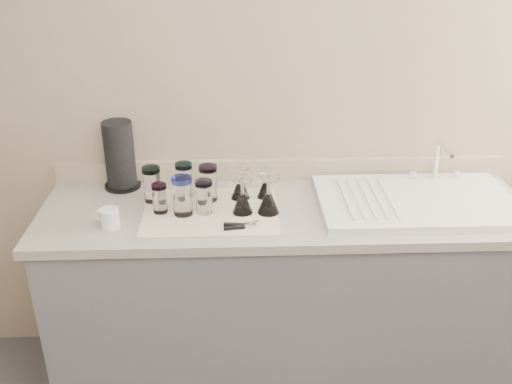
{
  "coord_description": "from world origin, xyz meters",
  "views": [
    {
      "loc": [
        -0.21,
        -0.92,
        2.0
      ],
      "look_at": [
        -0.13,
        1.15,
        1.0
      ],
      "focal_mm": 40.0,
      "sensor_mm": 36.0,
      "label": 1
    }
  ],
  "objects_px": {
    "tumbler_cyan": "(184,179)",
    "can_opener": "(241,226)",
    "tumbler_teal": "(152,184)",
    "white_mug": "(109,218)",
    "paper_towel_roll": "(120,156)",
    "goblet_front_left": "(242,201)",
    "sink_unit": "(416,201)",
    "goblet_back_left": "(240,187)",
    "goblet_front_right": "(268,200)",
    "tumbler_lavender": "(204,197)",
    "tumbler_purple": "(208,183)",
    "tumbler_magenta": "(160,198)",
    "goblet_back_right": "(265,188)",
    "tumbler_blue": "(182,196)"
  },
  "relations": [
    {
      "from": "tumbler_blue",
      "to": "paper_towel_roll",
      "type": "distance_m",
      "value": 0.42
    },
    {
      "from": "goblet_back_right",
      "to": "white_mug",
      "type": "xyz_separation_m",
      "value": [
        -0.62,
        -0.23,
        -0.01
      ]
    },
    {
      "from": "can_opener",
      "to": "goblet_back_right",
      "type": "bearing_deg",
      "value": 68.26
    },
    {
      "from": "tumbler_purple",
      "to": "tumbler_blue",
      "type": "distance_m",
      "value": 0.16
    },
    {
      "from": "sink_unit",
      "to": "goblet_back_right",
      "type": "distance_m",
      "value": 0.64
    },
    {
      "from": "goblet_back_left",
      "to": "goblet_front_left",
      "type": "distance_m",
      "value": 0.13
    },
    {
      "from": "goblet_back_left",
      "to": "tumbler_lavender",
      "type": "bearing_deg",
      "value": -139.3
    },
    {
      "from": "tumbler_purple",
      "to": "goblet_back_left",
      "type": "height_order",
      "value": "tumbler_purple"
    },
    {
      "from": "goblet_back_right",
      "to": "goblet_front_right",
      "type": "xyz_separation_m",
      "value": [
        0.01,
        -0.14,
        0.01
      ]
    },
    {
      "from": "tumbler_magenta",
      "to": "can_opener",
      "type": "distance_m",
      "value": 0.36
    },
    {
      "from": "can_opener",
      "to": "tumbler_blue",
      "type": "bearing_deg",
      "value": 151.54
    },
    {
      "from": "tumbler_cyan",
      "to": "tumbler_purple",
      "type": "distance_m",
      "value": 0.11
    },
    {
      "from": "tumbler_cyan",
      "to": "tumbler_purple",
      "type": "height_order",
      "value": "tumbler_purple"
    },
    {
      "from": "tumbler_lavender",
      "to": "goblet_front_right",
      "type": "distance_m",
      "value": 0.26
    },
    {
      "from": "can_opener",
      "to": "tumbler_purple",
      "type": "bearing_deg",
      "value": 117.84
    },
    {
      "from": "tumbler_magenta",
      "to": "goblet_back_left",
      "type": "height_order",
      "value": "goblet_back_left"
    },
    {
      "from": "tumbler_cyan",
      "to": "goblet_front_right",
      "type": "height_order",
      "value": "goblet_front_right"
    },
    {
      "from": "goblet_back_right",
      "to": "goblet_front_left",
      "type": "relative_size",
      "value": 0.81
    },
    {
      "from": "tumbler_cyan",
      "to": "white_mug",
      "type": "bearing_deg",
      "value": -137.46
    },
    {
      "from": "tumbler_cyan",
      "to": "goblet_front_left",
      "type": "xyz_separation_m",
      "value": [
        0.25,
        -0.17,
        -0.02
      ]
    },
    {
      "from": "tumbler_purple",
      "to": "tumbler_blue",
      "type": "height_order",
      "value": "tumbler_blue"
    },
    {
      "from": "tumbler_blue",
      "to": "paper_towel_roll",
      "type": "relative_size",
      "value": 0.53
    },
    {
      "from": "goblet_front_left",
      "to": "paper_towel_roll",
      "type": "bearing_deg",
      "value": 152.22
    },
    {
      "from": "tumbler_cyan",
      "to": "tumbler_magenta",
      "type": "xyz_separation_m",
      "value": [
        -0.09,
        -0.15,
        -0.01
      ]
    },
    {
      "from": "tumbler_lavender",
      "to": "can_opener",
      "type": "distance_m",
      "value": 0.21
    },
    {
      "from": "tumbler_teal",
      "to": "tumbler_magenta",
      "type": "bearing_deg",
      "value": -67.72
    },
    {
      "from": "tumbler_teal",
      "to": "white_mug",
      "type": "bearing_deg",
      "value": -124.6
    },
    {
      "from": "tumbler_lavender",
      "to": "tumbler_magenta",
      "type": "bearing_deg",
      "value": 176.51
    },
    {
      "from": "goblet_back_right",
      "to": "can_opener",
      "type": "distance_m",
      "value": 0.29
    },
    {
      "from": "tumbler_purple",
      "to": "goblet_front_left",
      "type": "relative_size",
      "value": 1.01
    },
    {
      "from": "goblet_front_right",
      "to": "goblet_back_left",
      "type": "bearing_deg",
      "value": 129.09
    },
    {
      "from": "sink_unit",
      "to": "goblet_back_left",
      "type": "bearing_deg",
      "value": 173.6
    },
    {
      "from": "tumbler_purple",
      "to": "goblet_back_left",
      "type": "relative_size",
      "value": 1.06
    },
    {
      "from": "goblet_front_left",
      "to": "paper_towel_roll",
      "type": "distance_m",
      "value": 0.61
    },
    {
      "from": "tumbler_teal",
      "to": "goblet_front_left",
      "type": "height_order",
      "value": "same"
    },
    {
      "from": "paper_towel_roll",
      "to": "tumbler_lavender",
      "type": "bearing_deg",
      "value": -36.1
    },
    {
      "from": "tumbler_purple",
      "to": "white_mug",
      "type": "xyz_separation_m",
      "value": [
        -0.38,
        -0.21,
        -0.05
      ]
    },
    {
      "from": "tumbler_blue",
      "to": "can_opener",
      "type": "xyz_separation_m",
      "value": [
        0.23,
        -0.13,
        -0.07
      ]
    },
    {
      "from": "tumbler_purple",
      "to": "tumbler_blue",
      "type": "xyz_separation_m",
      "value": [
        -0.1,
        -0.13,
        0.0
      ]
    },
    {
      "from": "tumbler_cyan",
      "to": "tumbler_lavender",
      "type": "height_order",
      "value": "tumbler_cyan"
    },
    {
      "from": "tumbler_magenta",
      "to": "white_mug",
      "type": "bearing_deg",
      "value": -150.81
    },
    {
      "from": "tumbler_magenta",
      "to": "goblet_front_left",
      "type": "bearing_deg",
      "value": -2.75
    },
    {
      "from": "tumbler_purple",
      "to": "tumbler_magenta",
      "type": "height_order",
      "value": "tumbler_purple"
    },
    {
      "from": "tumbler_teal",
      "to": "paper_towel_roll",
      "type": "bearing_deg",
      "value": 134.2
    },
    {
      "from": "tumbler_magenta",
      "to": "goblet_back_right",
      "type": "relative_size",
      "value": 1.0
    },
    {
      "from": "tumbler_cyan",
      "to": "can_opener",
      "type": "xyz_separation_m",
      "value": [
        0.24,
        -0.3,
        -0.07
      ]
    },
    {
      "from": "tumbler_magenta",
      "to": "white_mug",
      "type": "height_order",
      "value": "tumbler_magenta"
    },
    {
      "from": "tumbler_blue",
      "to": "tumbler_purple",
      "type": "bearing_deg",
      "value": 51.79
    },
    {
      "from": "goblet_front_left",
      "to": "white_mug",
      "type": "xyz_separation_m",
      "value": [
        -0.52,
        -0.09,
        -0.02
      ]
    },
    {
      "from": "tumbler_magenta",
      "to": "tumbler_lavender",
      "type": "distance_m",
      "value": 0.18
    }
  ]
}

